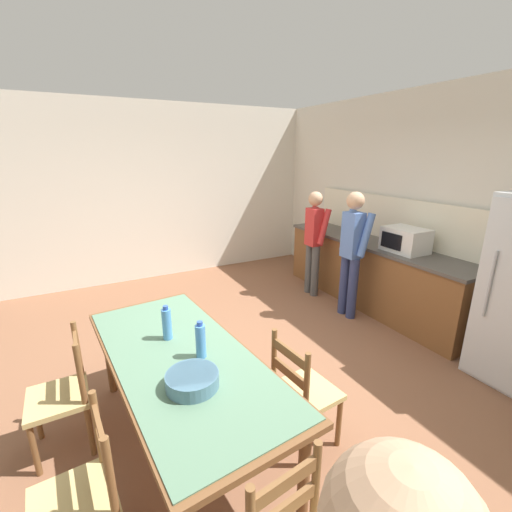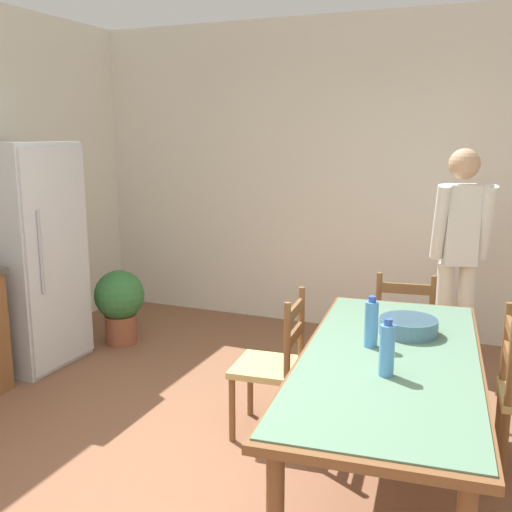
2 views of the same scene
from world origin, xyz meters
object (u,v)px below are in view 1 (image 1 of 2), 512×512
(bottle_off_centre, at_px, (201,341))
(chair_side_far_right, at_px, (303,392))
(dining_table, at_px, (182,364))
(person_at_sink, at_px, (314,238))
(person_at_counter, at_px, (352,249))
(microwave, at_px, (405,240))
(bottle_near_centre, at_px, (167,324))
(serving_bowl, at_px, (192,379))
(chair_side_near_right, at_px, (82,499))
(chair_side_near_left, at_px, (63,395))

(bottle_off_centre, xyz_separation_m, chair_side_far_right, (0.30, 0.65, -0.45))
(dining_table, relative_size, chair_side_far_right, 2.35)
(person_at_sink, distance_m, person_at_counter, 0.82)
(microwave, height_order, chair_side_far_right, microwave)
(bottle_near_centre, bearing_deg, dining_table, 5.57)
(bottle_off_centre, bearing_deg, serving_bowl, -28.69)
(bottle_off_centre, distance_m, chair_side_far_right, 0.85)
(microwave, relative_size, bottle_off_centre, 1.85)
(microwave, bearing_deg, chair_side_near_right, -71.78)
(chair_side_far_right, bearing_deg, person_at_sink, -43.45)
(dining_table, relative_size, bottle_off_centre, 7.94)
(dining_table, xyz_separation_m, serving_bowl, (0.37, -0.03, 0.13))
(dining_table, bearing_deg, chair_side_far_right, 63.16)
(chair_side_near_left, height_order, person_at_sink, person_at_sink)
(bottle_near_centre, height_order, person_at_sink, person_at_sink)
(chair_side_near_right, height_order, chair_side_far_right, same)
(microwave, distance_m, dining_table, 3.17)
(dining_table, height_order, person_at_counter, person_at_counter)
(chair_side_near_left, bearing_deg, chair_side_near_right, 4.07)
(chair_side_near_right, relative_size, person_at_counter, 0.55)
(dining_table, height_order, bottle_off_centre, bottle_off_centre)
(chair_side_far_right, bearing_deg, person_at_counter, -55.82)
(bottle_off_centre, height_order, serving_bowl, bottle_off_centre)
(microwave, xyz_separation_m, chair_side_near_left, (0.31, -3.84, -0.63))
(microwave, height_order, dining_table, microwave)
(bottle_near_centre, relative_size, chair_side_far_right, 0.30)
(dining_table, height_order, serving_bowl, serving_bowl)
(bottle_off_centre, relative_size, serving_bowl, 0.84)
(chair_side_far_right, xyz_separation_m, person_at_sink, (-2.28, 1.79, 0.44))
(person_at_counter, bearing_deg, chair_side_near_left, -168.45)
(microwave, relative_size, chair_side_near_left, 0.55)
(person_at_sink, bearing_deg, chair_side_near_right, -143.29)
(person_at_counter, bearing_deg, serving_bowl, -150.91)
(serving_bowl, height_order, chair_side_far_right, chair_side_far_right)
(dining_table, relative_size, chair_side_near_left, 2.35)
(bottle_near_centre, bearing_deg, person_at_sink, 122.19)
(microwave, relative_size, chair_side_far_right, 0.55)
(dining_table, bearing_deg, person_at_sink, 126.35)
(microwave, distance_m, chair_side_near_right, 4.00)
(microwave, xyz_separation_m, person_at_counter, (-0.37, -0.52, -0.14))
(person_at_counter, bearing_deg, bottle_near_centre, -162.51)
(microwave, distance_m, person_at_sink, 1.30)
(serving_bowl, bearing_deg, chair_side_far_right, 88.21)
(bottle_near_centre, bearing_deg, serving_bowl, -0.51)
(dining_table, bearing_deg, chair_side_near_right, -51.97)
(person_at_sink, bearing_deg, serving_bowl, -139.03)
(chair_side_far_right, bearing_deg, dining_table, 57.88)
(bottle_near_centre, height_order, person_at_counter, person_at_counter)
(chair_side_near_right, bearing_deg, person_at_sink, 122.02)
(serving_bowl, xyz_separation_m, person_at_counter, (-1.43, 2.58, 0.12))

